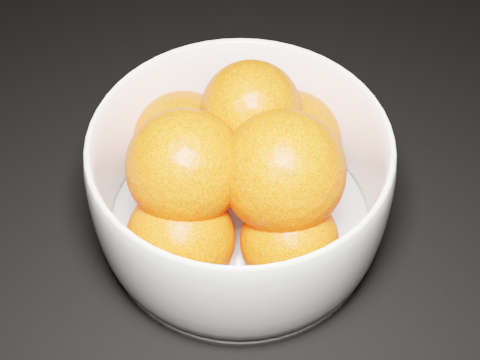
# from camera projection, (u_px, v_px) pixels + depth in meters

# --- Properties ---
(bowl) EXTENTS (0.24, 0.24, 0.12)m
(bowl) POSITION_uv_depth(u_px,v_px,m) (240.00, 185.00, 0.55)
(bowl) COLOR white
(bowl) RESTS_ON ground
(orange_pile) EXTENTS (0.20, 0.21, 0.14)m
(orange_pile) POSITION_uv_depth(u_px,v_px,m) (237.00, 169.00, 0.54)
(orange_pile) COLOR #FF4E0D
(orange_pile) RESTS_ON bowl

